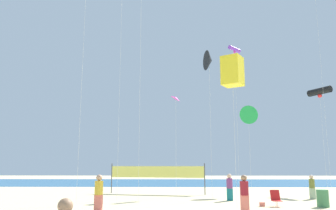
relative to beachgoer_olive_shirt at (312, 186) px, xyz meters
name	(u,v)px	position (x,y,z in m)	size (l,w,h in m)	color
ocean_band	(176,182)	(-9.21, 22.36, -0.85)	(120.00, 20.00, 0.01)	#28608C
beachgoer_olive_shirt	(312,186)	(0.00, 0.00, 0.00)	(0.37, 0.37, 1.60)	#99B28C
beachgoer_maroon_shirt	(244,192)	(-5.90, -6.69, 0.10)	(0.41, 0.41, 1.79)	#EA7260
beachgoer_mustard_shirt	(99,192)	(-13.04, -6.65, 0.10)	(0.41, 0.41, 1.80)	#EA7260
beachgoer_plum_shirt	(230,186)	(-5.75, -1.15, 0.05)	(0.39, 0.39, 1.70)	#19727A
folding_beach_chair	(276,198)	(-3.67, -4.16, -0.39)	(0.52, 0.65, 0.89)	red
trash_barrel	(323,198)	(-1.19, -4.42, -0.39)	(0.64, 0.64, 0.93)	#3F7F4C
volleyball_net	(157,173)	(-10.79, 3.93, 0.78)	(7.66, 1.68, 2.40)	#4C4C51
beach_handbag	(262,204)	(-4.45, -4.18, -0.74)	(0.28, 0.14, 0.23)	#EA7260
kite_magenta_diamond	(176,99)	(-9.18, 1.73, 6.42)	(0.59, 0.60, 7.57)	silver
kite_violet_tube	(234,50)	(-3.63, 6.97, 12.19)	(1.39, 1.44, 13.29)	silver
kite_green_delta	(248,115)	(-3.19, 4.18, 5.51)	(1.56, 0.36, 7.15)	silver
kite_black_tube	(319,92)	(3.84, 6.51, 7.98)	(1.63, 2.28, 9.17)	silver
kite_yellow_box	(232,71)	(-6.18, -6.14, 6.37)	(1.36, 1.36, 8.02)	silver
kite_black_delta	(209,61)	(-6.83, -0.47, 8.77)	(0.77, 1.50, 10.36)	silver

